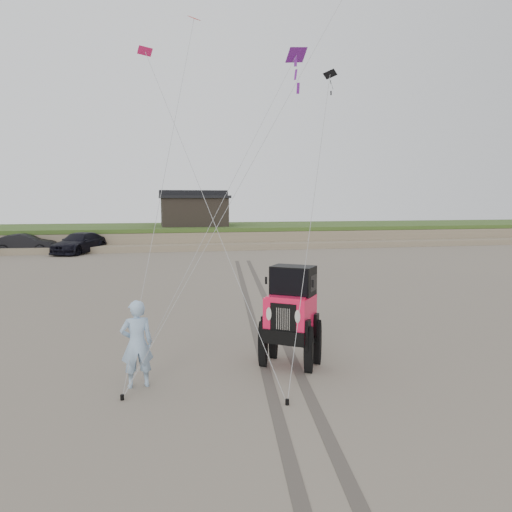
# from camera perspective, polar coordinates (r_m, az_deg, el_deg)

# --- Properties ---
(ground) EXTENTS (160.00, 160.00, 0.00)m
(ground) POSITION_cam_1_polar(r_m,az_deg,el_deg) (11.60, -0.83, -14.64)
(ground) COLOR #6B6054
(ground) RESTS_ON ground
(dune_ridge) EXTENTS (160.00, 14.25, 1.73)m
(dune_ridge) POSITION_cam_1_polar(r_m,az_deg,el_deg) (48.28, -9.51, 2.37)
(dune_ridge) COLOR #7A6B54
(dune_ridge) RESTS_ON ground
(cabin) EXTENTS (6.40, 5.40, 3.35)m
(cabin) POSITION_cam_1_polar(r_m,az_deg,el_deg) (47.80, -7.14, 5.27)
(cabin) COLOR black
(cabin) RESTS_ON dune_ridge
(truck_b) EXTENTS (4.74, 1.99, 1.52)m
(truck_b) POSITION_cam_1_polar(r_m,az_deg,el_deg) (42.90, -24.88, 1.28)
(truck_b) COLOR black
(truck_b) RESTS_ON ground
(truck_c) EXTENTS (4.47, 5.96, 1.61)m
(truck_c) POSITION_cam_1_polar(r_m,az_deg,el_deg) (41.43, -19.53, 1.40)
(truck_c) COLOR black
(truck_c) RESTS_ON ground
(jeep) EXTENTS (5.02, 5.77, 2.02)m
(jeep) POSITION_cam_1_polar(r_m,az_deg,el_deg) (12.65, 3.94, -8.06)
(jeep) COLOR #FF1848
(jeep) RESTS_ON ground
(man) EXTENTS (0.78, 0.57, 1.98)m
(man) POSITION_cam_1_polar(r_m,az_deg,el_deg) (11.56, -13.46, -9.73)
(man) COLOR #83B1CB
(man) RESTS_ON ground
(kite_flock) EXTENTS (8.87, 7.57, 5.68)m
(kite_flock) POSITION_cam_1_polar(r_m,az_deg,el_deg) (21.94, 4.35, 24.89)
(kite_flock) COLOR #3EE728
(kite_flock) RESTS_ON ground
(stake_main) EXTENTS (0.08, 0.08, 0.12)m
(stake_main) POSITION_cam_1_polar(r_m,az_deg,el_deg) (11.20, -15.05, -15.32)
(stake_main) COLOR black
(stake_main) RESTS_ON ground
(stake_aux) EXTENTS (0.08, 0.08, 0.12)m
(stake_aux) POSITION_cam_1_polar(r_m,az_deg,el_deg) (10.63, 3.58, -16.32)
(stake_aux) COLOR black
(stake_aux) RESTS_ON ground
(tire_tracks) EXTENTS (5.22, 29.74, 0.01)m
(tire_tracks) POSITION_cam_1_polar(r_m,az_deg,el_deg) (19.51, 0.38, -5.89)
(tire_tracks) COLOR #4C443D
(tire_tracks) RESTS_ON ground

